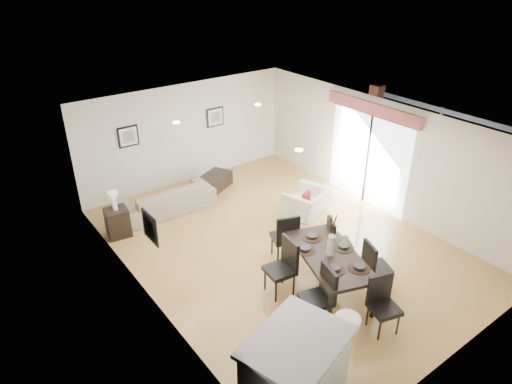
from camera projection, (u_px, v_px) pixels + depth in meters
ground at (280, 244)px, 9.91m from camera, size 8.00×8.00×0.00m
wall_back at (186, 134)px, 12.13m from camera, size 6.00×0.04×2.70m
wall_front at (462, 294)px, 6.44m from camera, size 6.00×0.04×2.70m
wall_left at (145, 238)px, 7.70m from camera, size 0.04×8.00×2.70m
wall_right at (379, 155)px, 10.87m from camera, size 0.04×8.00×2.70m
ceiling at (284, 126)px, 8.66m from camera, size 6.00×8.00×0.02m
sofa at (167, 199)px, 11.04m from camera, size 2.29×0.93×0.66m
armchair at (306, 202)px, 10.93m from camera, size 1.20×1.12×0.64m
courtyard_plant_a at (453, 169)px, 12.60m from camera, size 0.69×0.64×0.63m
courtyard_plant_b at (407, 155)px, 13.56m from camera, size 0.34×0.34×0.60m
dining_table at (330, 258)px, 8.25m from camera, size 1.53×2.14×0.80m
dining_chair_wnear at (322, 293)px, 7.59m from camera, size 0.59×0.59×1.08m
dining_chair_wfar at (284, 264)px, 8.28m from camera, size 0.55×0.55×1.10m
dining_chair_enear at (374, 264)px, 8.37m from camera, size 0.58×0.58×1.00m
dining_chair_efar at (335, 239)px, 9.07m from camera, size 0.62×0.62×1.02m
dining_chair_head at (382, 300)px, 7.49m from camera, size 0.56×0.56×1.01m
dining_chair_foot at (286, 235)px, 9.15m from camera, size 0.62×0.62×1.07m
vase at (331, 240)px, 8.07m from camera, size 1.01×1.58×0.83m
coffee_table at (214, 182)px, 12.20m from camera, size 1.11×0.92×0.38m
side_table at (118, 222)px, 10.11m from camera, size 0.54×0.54×0.64m
table_lamp at (114, 198)px, 9.83m from camera, size 0.23×0.23×0.43m
cushion at (306, 198)px, 10.72m from camera, size 0.31×0.21×0.30m
kitchen_island at (295, 367)px, 6.34m from camera, size 1.72×1.49×1.02m
bar_stool at (347, 324)px, 6.77m from camera, size 0.39×0.39×0.85m
framed_print_back_left at (128, 137)px, 11.12m from camera, size 0.52×0.04×0.52m
framed_print_back_right at (215, 117)px, 12.44m from camera, size 0.52×0.04×0.52m
framed_print_left_wall at (150, 227)px, 7.44m from camera, size 0.04×0.52×0.52m
sliding_door at (370, 139)px, 10.91m from camera, size 0.12×2.70×2.57m
courtyard at (425, 134)px, 13.36m from camera, size 6.00×6.00×2.00m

